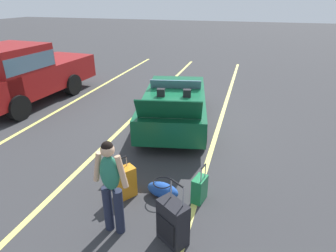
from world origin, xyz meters
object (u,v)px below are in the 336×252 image
object	(u,v)px
duffel_bag	(163,190)
suitcase_large_black	(173,223)
traveler_person	(111,183)
parked_pickup_truck_near	(23,73)
suitcase_medium_bright	(125,183)
suitcase_small_carryon	(199,189)
convertible_car	(175,103)

from	to	relation	value
duffel_bag	suitcase_large_black	bearing A→B (deg)	-154.64
traveler_person	parked_pickup_truck_near	xyz separation A→B (m)	(4.72, 5.72, 0.18)
suitcase_large_black	duffel_bag	distance (m)	1.12
duffel_bag	parked_pickup_truck_near	distance (m)	7.29
suitcase_medium_bright	parked_pickup_truck_near	size ratio (longest dim) A/B	0.16
suitcase_small_carryon	suitcase_medium_bright	bearing A→B (deg)	25.15
convertible_car	duffel_bag	xyz separation A→B (m)	(-3.57, -0.73, -0.43)
suitcase_medium_bright	parked_pickup_truck_near	world-z (taller)	parked_pickup_truck_near
suitcase_large_black	convertible_car	bearing A→B (deg)	-132.07
suitcase_small_carryon	duffel_bag	bearing A→B (deg)	21.75
suitcase_medium_bright	suitcase_small_carryon	xyz separation A→B (m)	(0.28, -1.39, -0.06)
traveler_person	parked_pickup_truck_near	distance (m)	7.42
suitcase_large_black	suitcase_medium_bright	bearing A→B (deg)	-91.57
suitcase_small_carryon	traveler_person	size ratio (longest dim) A/B	0.47
traveler_person	suitcase_large_black	bearing A→B (deg)	-84.60
duffel_bag	traveler_person	xyz separation A→B (m)	(-1.03, 0.50, 0.77)
traveler_person	duffel_bag	bearing A→B (deg)	-22.81
suitcase_medium_bright	convertible_car	bearing A→B (deg)	125.99
convertible_car	parked_pickup_truck_near	distance (m)	5.52
suitcase_large_black	traveler_person	world-z (taller)	traveler_person
suitcase_small_carryon	traveler_person	xyz separation A→B (m)	(-1.13, 1.19, 0.68)
suitcase_small_carryon	suitcase_large_black	bearing A→B (deg)	92.35
suitcase_large_black	traveler_person	distance (m)	1.12
parked_pickup_truck_near	suitcase_medium_bright	bearing A→B (deg)	58.49
suitcase_large_black	traveler_person	bearing A→B (deg)	-54.64
suitcase_large_black	traveler_person	size ratio (longest dim) A/B	0.65
suitcase_medium_bright	suitcase_small_carryon	size ratio (longest dim) A/B	1.06
traveler_person	suitcase_medium_bright	bearing A→B (deg)	16.11
suitcase_large_black	suitcase_medium_bright	distance (m)	1.42
parked_pickup_truck_near	traveler_person	bearing A→B (deg)	53.98
convertible_car	suitcase_medium_bright	distance (m)	3.76
convertible_car	duffel_bag	world-z (taller)	convertible_car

